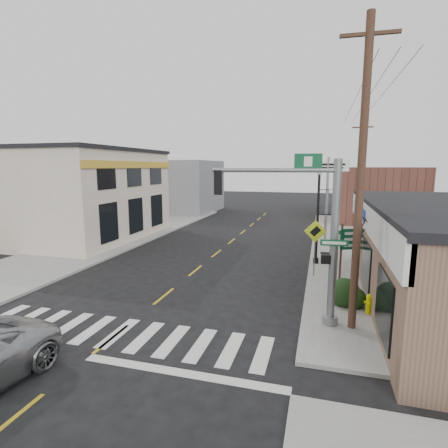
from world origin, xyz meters
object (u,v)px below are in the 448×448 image
(lamp_post, at_px, (319,210))
(utility_pole_far, at_px, (360,176))
(traffic_signal_pole, at_px, (313,224))
(dance_center_sign, at_px, (328,177))
(utility_pole_near, at_px, (361,176))
(fire_hydrant, at_px, (369,303))
(bare_tree, at_px, (375,216))
(guide_sign, at_px, (356,245))

(lamp_post, distance_m, utility_pole_far, 11.48)
(traffic_signal_pole, height_order, dance_center_sign, dance_center_sign)
(dance_center_sign, height_order, utility_pole_far, utility_pole_far)
(lamp_post, distance_m, utility_pole_near, 8.51)
(fire_hydrant, xyz_separation_m, lamp_post, (-2.02, 6.74, 2.68))
(traffic_signal_pole, height_order, utility_pole_far, utility_pole_far)
(fire_hydrant, bearing_deg, lamp_post, 106.64)
(fire_hydrant, relative_size, dance_center_sign, 0.12)
(dance_center_sign, relative_size, bare_tree, 1.40)
(traffic_signal_pole, distance_m, lamp_post, 8.08)
(dance_center_sign, xyz_separation_m, utility_pole_far, (2.60, 4.09, 0.03))
(guide_sign, bearing_deg, traffic_signal_pole, -134.58)
(fire_hydrant, distance_m, utility_pole_far, 18.23)
(lamp_post, height_order, dance_center_sign, dance_center_sign)
(traffic_signal_pole, xyz_separation_m, dance_center_sign, (0.61, 14.90, 1.20))
(guide_sign, bearing_deg, utility_pole_far, 60.37)
(utility_pole_near, bearing_deg, bare_tree, 71.59)
(bare_tree, bearing_deg, dance_center_sign, 98.55)
(traffic_signal_pole, height_order, bare_tree, traffic_signal_pole)
(dance_center_sign, relative_size, utility_pole_near, 0.61)
(lamp_post, bearing_deg, traffic_signal_pole, -65.93)
(dance_center_sign, distance_m, utility_pole_far, 4.85)
(lamp_post, relative_size, dance_center_sign, 0.85)
(traffic_signal_pole, bearing_deg, fire_hydrant, 26.54)
(lamp_post, xyz_separation_m, bare_tree, (2.26, -4.99, 0.41))
(fire_hydrant, xyz_separation_m, utility_pole_near, (-0.71, -1.39, 4.81))
(guide_sign, xyz_separation_m, fire_hydrant, (0.23, -3.83, -1.41))
(traffic_signal_pole, height_order, lamp_post, traffic_signal_pole)
(lamp_post, xyz_separation_m, utility_pole_far, (3.09, 10.92, 1.68))
(bare_tree, bearing_deg, utility_pole_near, -106.90)
(lamp_post, height_order, utility_pole_near, utility_pole_near)
(fire_hydrant, height_order, lamp_post, lamp_post)
(guide_sign, bearing_deg, utility_pole_near, -119.50)
(utility_pole_near, bearing_deg, lamp_post, 97.61)
(guide_sign, distance_m, utility_pole_far, 14.20)
(guide_sign, distance_m, fire_hydrant, 4.09)
(guide_sign, distance_m, bare_tree, 2.71)
(traffic_signal_pole, relative_size, utility_pole_far, 0.64)
(fire_hydrant, relative_size, bare_tree, 0.17)
(lamp_post, relative_size, utility_pole_near, 0.52)
(traffic_signal_pole, bearing_deg, bare_tree, 47.00)
(traffic_signal_pole, relative_size, guide_sign, 2.11)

